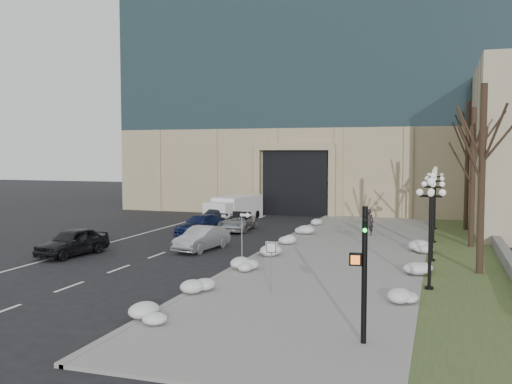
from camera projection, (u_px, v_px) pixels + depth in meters
ground at (187, 312)px, 20.69m from camera, size 160.00×160.00×0.00m
sidewalk at (345, 252)px, 32.89m from camera, size 9.00×40.00×0.12m
curb at (270, 248)px, 34.28m from camera, size 0.30×40.00×0.14m
grass_strip at (465, 259)px, 30.89m from camera, size 4.00×40.00×0.10m
stone_wall at (501, 249)px, 32.15m from camera, size 0.50×30.00×0.70m
office_tower at (340, 34)px, 61.37m from camera, size 40.00×24.70×36.00m
car_a at (72, 242)px, 31.99m from camera, size 2.57×4.78×1.54m
car_b at (202, 239)px, 33.73m from camera, size 2.19×4.47×1.41m
car_c at (201, 225)px, 40.46m from camera, size 2.90×4.95×1.35m
car_d at (237, 222)px, 42.24m from camera, size 2.42×4.68×1.26m
car_e at (215, 216)px, 45.99m from camera, size 1.95×4.19×1.39m
pedestrian at (369, 222)px, 38.98m from camera, size 0.76×0.60×1.82m
box_truck at (234, 209)px, 48.58m from camera, size 3.25×6.70×2.04m
one_way_sign at (245, 221)px, 28.85m from camera, size 1.04×0.29×2.81m
keep_sign at (271, 256)px, 22.92m from camera, size 0.48×0.07×2.22m
traffic_signal at (363, 278)px, 16.88m from camera, size 0.72×0.96×4.22m
snow_clump_a at (149, 315)px, 19.28m from camera, size 1.10×1.60×0.36m
snow_clump_b at (199, 287)px, 23.33m from camera, size 1.10×1.60×0.36m
snow_clump_c at (243, 266)px, 27.52m from camera, size 1.10×1.60×0.36m
snow_clump_d at (266, 252)px, 31.45m from camera, size 1.10×1.60×0.36m
snow_clump_e at (285, 240)px, 35.66m from camera, size 1.10×1.60×0.36m
snow_clump_f at (301, 231)px, 40.03m from camera, size 1.10×1.60×0.36m
snow_clump_g at (315, 223)px, 44.45m from camera, size 1.10×1.60×0.36m
snow_clump_h at (407, 298)px, 21.60m from camera, size 1.10×1.60×0.36m
snow_clump_i at (415, 270)px, 26.76m from camera, size 1.10×1.60×0.36m
snow_clump_j at (420, 250)px, 32.28m from camera, size 1.10×1.60×0.36m
lamppost_a at (430, 218)px, 23.61m from camera, size 1.18×1.18×4.76m
lamppost_b at (433, 205)px, 29.78m from camera, size 1.18×1.18×4.76m
lamppost_c at (434, 196)px, 35.95m from camera, size 1.18×1.18×4.76m
lamppost_d at (435, 189)px, 42.12m from camera, size 1.18×1.18×4.76m
tree_near at (483, 152)px, 26.54m from camera, size 3.20×3.20×9.00m
tree_mid at (473, 157)px, 34.15m from camera, size 3.20×3.20×8.50m
tree_far at (468, 148)px, 41.70m from camera, size 3.20×3.20×9.50m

